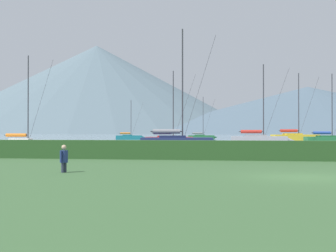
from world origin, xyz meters
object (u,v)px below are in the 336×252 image
(sailboat_slip_1, at_px, (201,137))
(sailboat_slip_6, at_px, (260,140))
(sailboat_slip_7, at_px, (178,142))
(sailboat_slip_9, at_px, (329,139))
(sailboat_slip_4, at_px, (24,143))
(person_seated_viewer, at_px, (64,157))
(sailboat_slip_10, at_px, (129,137))
(sailboat_slip_3, at_px, (170,140))
(sailboat_slip_0, at_px, (296,137))

(sailboat_slip_1, relative_size, sailboat_slip_6, 0.88)
(sailboat_slip_7, height_order, sailboat_slip_9, sailboat_slip_7)
(sailboat_slip_4, height_order, sailboat_slip_6, sailboat_slip_6)
(sailboat_slip_6, relative_size, sailboat_slip_9, 1.07)
(sailboat_slip_9, distance_m, person_seated_viewer, 55.08)
(sailboat_slip_1, relative_size, person_seated_viewer, 7.71)
(person_seated_viewer, bearing_deg, sailboat_slip_10, 114.52)
(sailboat_slip_6, xyz_separation_m, sailboat_slip_7, (-9.01, -16.10, 0.03))
(sailboat_slip_1, xyz_separation_m, person_seated_viewer, (1.71, -86.37, 0.12))
(sailboat_slip_1, relative_size, sailboat_slip_3, 0.94)
(sailboat_slip_3, xyz_separation_m, sailboat_slip_7, (3.35, -15.89, 0.09))
(sailboat_slip_9, bearing_deg, sailboat_slip_10, 132.09)
(person_seated_viewer, bearing_deg, sailboat_slip_9, 81.10)
(sailboat_slip_6, height_order, person_seated_viewer, sailboat_slip_6)
(sailboat_slip_7, relative_size, sailboat_slip_9, 1.24)
(sailboat_slip_4, relative_size, sailboat_slip_6, 0.92)
(sailboat_slip_9, height_order, sailboat_slip_10, sailboat_slip_9)
(sailboat_slip_6, relative_size, person_seated_viewer, 8.78)
(sailboat_slip_7, bearing_deg, sailboat_slip_1, 82.45)
(sailboat_slip_7, xyz_separation_m, sailboat_slip_10, (-18.18, 51.77, -0.19))
(sailboat_slip_6, bearing_deg, sailboat_slip_10, 122.22)
(sailboat_slip_7, distance_m, sailboat_slip_10, 54.87)
(sailboat_slip_6, xyz_separation_m, person_seated_viewer, (-10.04, -45.16, -0.03))
(sailboat_slip_3, xyz_separation_m, sailboat_slip_10, (-14.83, 35.89, -0.09))
(sailboat_slip_10, xyz_separation_m, person_seated_viewer, (17.15, -80.84, 0.13))
(sailboat_slip_3, height_order, sailboat_slip_10, sailboat_slip_3)
(sailboat_slip_10, bearing_deg, sailboat_slip_6, -67.76)
(sailboat_slip_0, relative_size, sailboat_slip_9, 1.17)
(sailboat_slip_0, relative_size, sailboat_slip_7, 0.95)
(sailboat_slip_6, distance_m, sailboat_slip_7, 18.45)
(sailboat_slip_10, bearing_deg, sailboat_slip_0, -40.55)
(sailboat_slip_6, bearing_deg, sailboat_slip_9, 26.08)
(sailboat_slip_0, bearing_deg, sailboat_slip_1, 114.69)
(sailboat_slip_10, height_order, person_seated_viewer, sailboat_slip_10)
(sailboat_slip_1, distance_m, sailboat_slip_10, 16.40)
(sailboat_slip_0, relative_size, sailboat_slip_10, 1.39)
(sailboat_slip_6, relative_size, sailboat_slip_7, 0.86)
(sailboat_slip_1, relative_size, sailboat_slip_4, 0.96)
(sailboat_slip_1, bearing_deg, sailboat_slip_6, -88.35)
(person_seated_viewer, bearing_deg, sailboat_slip_4, 131.93)
(sailboat_slip_4, xyz_separation_m, sailboat_slip_6, (25.54, 17.63, 0.13))
(sailboat_slip_3, height_order, sailboat_slip_4, sailboat_slip_3)
(sailboat_slip_0, xyz_separation_m, sailboat_slip_3, (-19.13, -19.71, -0.12))
(sailboat_slip_3, relative_size, sailboat_slip_4, 1.03)
(sailboat_slip_1, xyz_separation_m, sailboat_slip_10, (-15.44, -5.53, -0.01))
(sailboat_slip_0, distance_m, sailboat_slip_1, 28.54)
(sailboat_slip_7, relative_size, sailboat_slip_10, 1.46)
(sailboat_slip_0, relative_size, sailboat_slip_1, 1.25)
(sailboat_slip_4, bearing_deg, person_seated_viewer, -65.08)
(sailboat_slip_3, height_order, person_seated_viewer, sailboat_slip_3)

